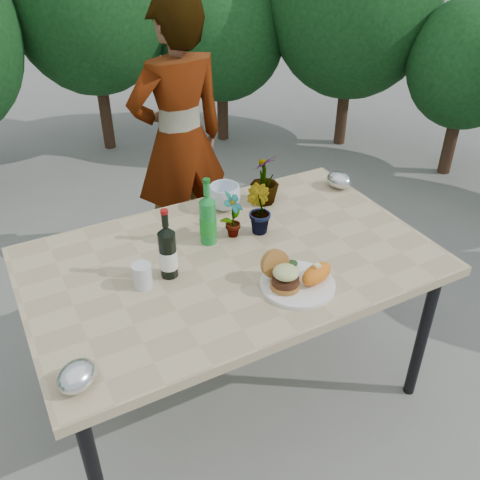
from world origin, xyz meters
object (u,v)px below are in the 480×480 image
dinner_plate (298,284)px  person (180,141)px  wine_bottle (168,252)px  patio_table (231,269)px

dinner_plate → person: (0.10, 1.35, 0.03)m
dinner_plate → wine_bottle: 0.50m
wine_bottle → person: bearing=57.6°
wine_bottle → dinner_plate: bearing=-43.7°
patio_table → wine_bottle: bearing=178.6°
dinner_plate → patio_table: bearing=116.0°
dinner_plate → person: bearing=85.9°
dinner_plate → wine_bottle: wine_bottle is taller
dinner_plate → person: size_ratio=0.18×
person → wine_bottle: bearing=60.4°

